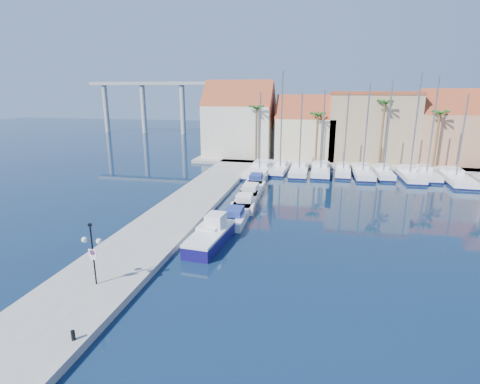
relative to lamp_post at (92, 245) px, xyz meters
name	(u,v)px	position (x,y,z in m)	size (l,w,h in m)	color
ground	(237,292)	(8.63, 1.68, -3.15)	(260.00, 260.00, 0.00)	#081D31
quay_west	(179,212)	(-0.37, 15.18, -2.90)	(6.00, 77.00, 0.50)	gray
shore_north	(350,160)	(18.63, 49.68, -2.90)	(54.00, 16.00, 0.50)	gray
lamp_post	(92,245)	(0.00, 0.00, 0.00)	(1.37, 0.40, 4.03)	black
bollard	(73,335)	(2.03, -5.12, -2.39)	(0.20, 0.20, 0.50)	black
fishing_boat	(211,236)	(4.95, 8.60, -2.39)	(2.74, 6.69, 2.29)	#140E52
motorboat_west_0	(213,231)	(4.64, 10.30, -2.64)	(2.86, 7.57, 1.40)	white
motorboat_west_1	(236,215)	(5.60, 14.77, -2.64)	(2.36, 6.94, 1.40)	white
motorboat_west_2	(246,201)	(5.63, 19.55, -2.64)	(2.81, 7.09, 1.40)	white
motorboat_west_3	(251,190)	(5.41, 24.28, -2.64)	(2.35, 7.30, 1.40)	white
motorboat_west_4	(257,180)	(5.09, 29.90, -2.64)	(2.43, 7.07, 1.40)	white
sailboat_0	(260,169)	(4.52, 36.69, -2.59)	(3.59, 12.13, 11.94)	white
sailboat_1	(281,168)	(7.48, 37.86, -2.49)	(2.80, 8.69, 14.86)	white
sailboat_2	(299,169)	(10.36, 37.61, -2.57)	(2.64, 9.87, 11.77)	white
sailboat_3	(321,170)	(13.53, 38.18, -2.57)	(2.79, 10.17, 12.28)	white
sailboat_4	(343,170)	(16.83, 38.13, -2.54)	(2.67, 8.34, 11.83)	white
sailboat_5	(362,172)	(19.51, 37.82, -2.55)	(2.87, 9.95, 13.19)	white
sailboat_6	(383,172)	(22.43, 37.95, -2.51)	(2.41, 8.29, 13.42)	white
sailboat_7	(409,174)	(25.86, 37.45, -2.53)	(2.91, 9.96, 14.55)	white
sailboat_8	(425,173)	(28.34, 38.47, -2.51)	(2.57, 8.83, 14.02)	white
sailboat_9	(454,177)	(31.72, 37.01, -2.59)	(3.53, 11.59, 11.73)	white
building_0	(239,122)	(-1.37, 48.68, 3.38)	(12.30, 9.00, 13.50)	beige
building_1	(306,131)	(10.63, 48.68, 2.15)	(10.30, 8.00, 11.00)	beige
building_2	(371,126)	(21.63, 49.68, 3.11)	(14.20, 10.20, 11.50)	tan
building_3	(448,130)	(33.63, 48.68, 2.71)	(10.30, 8.00, 12.00)	tan
palm_0	(257,110)	(2.63, 43.68, 5.93)	(2.60, 2.60, 10.15)	brown
palm_1	(318,116)	(12.63, 43.68, 4.99)	(2.60, 2.60, 9.15)	brown
palm_2	(385,105)	(22.63, 43.68, 6.87)	(2.60, 2.60, 11.15)	brown
palm_3	(440,115)	(30.63, 43.68, 5.46)	(2.60, 2.60, 9.65)	brown
viaduct	(165,97)	(-30.44, 83.68, 7.10)	(48.00, 2.20, 14.45)	#9E9E99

